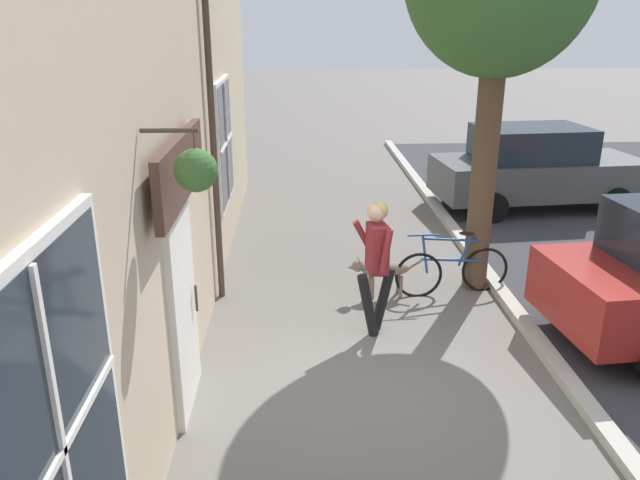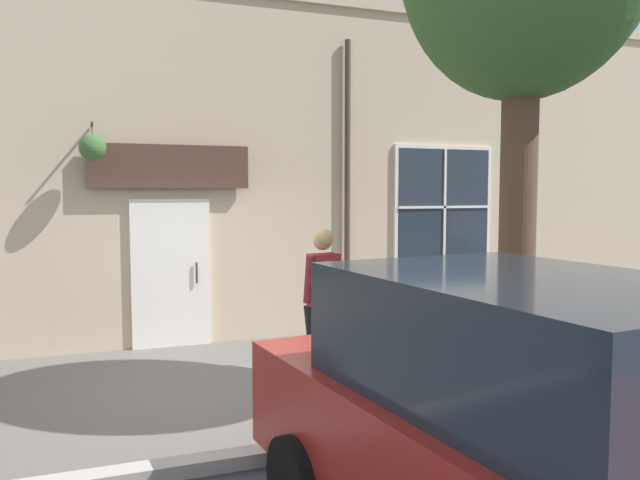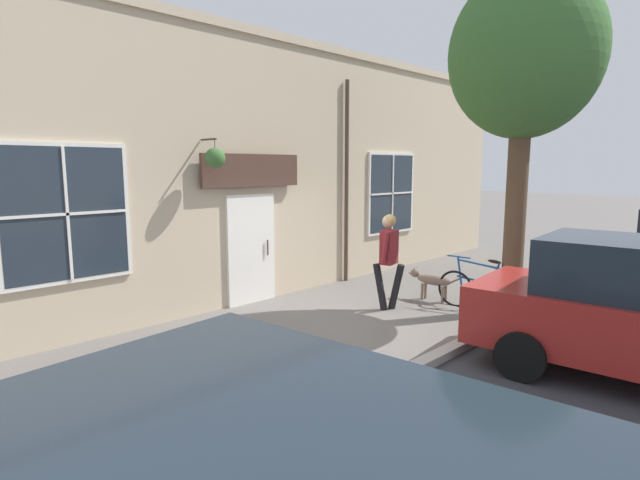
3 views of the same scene
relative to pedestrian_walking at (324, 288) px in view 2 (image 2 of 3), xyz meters
The scene contains 6 objects.
ground_plane 1.64m from the pedestrian_walking, 89.84° to the right, with size 90.00×90.00×0.00m, color #66605B.
storefront_facade 3.04m from the pedestrian_walking, 152.35° to the right, with size 0.95×18.00×5.17m.
pedestrian_walking is the anchor object (origin of this frame).
dog_on_leash 1.30m from the pedestrian_walking, 78.01° to the left, with size 1.12×0.32×0.63m.
leaning_bicycle 1.86m from the pedestrian_walking, 42.16° to the left, with size 1.73×0.25×0.99m.
parked_car_mid_block 4.25m from the pedestrian_walking, ahead, with size 4.46×2.26×1.75m.
Camera 2 is at (6.77, -1.37, 2.20)m, focal length 35.00 mm.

